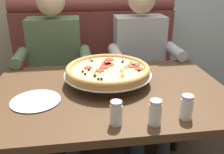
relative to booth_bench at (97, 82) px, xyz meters
The scene contains 10 objects.
booth_bench is the anchor object (origin of this frame).
dining_table 0.93m from the booth_bench, 90.00° to the right, with size 1.28×0.86×0.75m.
diner_left 0.53m from the booth_bench, 141.99° to the right, with size 0.54×0.64×1.27m.
diner_right 0.53m from the booth_bench, 38.01° to the right, with size 0.54×0.64×1.27m.
pizza 0.91m from the booth_bench, 89.68° to the right, with size 0.49×0.49×0.11m.
shaker_pepper_flakes 1.31m from the booth_bench, 76.70° to the right, with size 0.05×0.05×0.11m.
shaker_oregano 1.29m from the booth_bench, 90.86° to the right, with size 0.05×0.05×0.11m.
shaker_parmesan 1.32m from the booth_bench, 83.55° to the right, with size 0.05×0.05×0.11m.
plate_near_left 1.11m from the booth_bench, 111.34° to the right, with size 0.24×0.24×0.02m.
patio_chair 1.63m from the booth_bench, 43.92° to the left, with size 0.41×0.41×0.86m.
Camera 1 is at (-0.16, -1.19, 1.33)m, focal length 39.42 mm.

